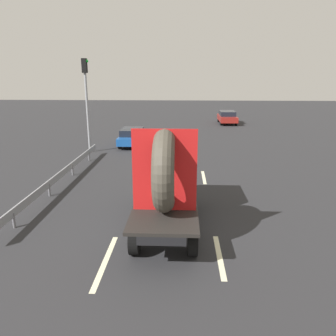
{
  "coord_description": "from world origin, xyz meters",
  "views": [
    {
      "loc": [
        0.53,
        -10.79,
        5.1
      ],
      "look_at": [
        0.01,
        0.66,
        1.86
      ],
      "focal_mm": 35.09,
      "sensor_mm": 36.0,
      "label": 1
    }
  ],
  "objects_px": {
    "flatbed_truck": "(167,175)",
    "traffic_light": "(86,93)",
    "distant_sedan": "(132,136)",
    "oncoming_car": "(227,117)"
  },
  "relations": [
    {
      "from": "flatbed_truck",
      "to": "distant_sedan",
      "type": "height_order",
      "value": "flatbed_truck"
    },
    {
      "from": "distant_sedan",
      "to": "oncoming_car",
      "type": "height_order",
      "value": "oncoming_car"
    },
    {
      "from": "traffic_light",
      "to": "oncoming_car",
      "type": "bearing_deg",
      "value": 51.97
    },
    {
      "from": "flatbed_truck",
      "to": "traffic_light",
      "type": "xyz_separation_m",
      "value": [
        -5.88,
        10.96,
        2.24
      ]
    },
    {
      "from": "flatbed_truck",
      "to": "traffic_light",
      "type": "bearing_deg",
      "value": 118.2
    },
    {
      "from": "flatbed_truck",
      "to": "distant_sedan",
      "type": "distance_m",
      "value": 13.7
    },
    {
      "from": "traffic_light",
      "to": "distant_sedan",
      "type": "bearing_deg",
      "value": 41.59
    },
    {
      "from": "distant_sedan",
      "to": "traffic_light",
      "type": "height_order",
      "value": "traffic_light"
    },
    {
      "from": "oncoming_car",
      "to": "distant_sedan",
      "type": "bearing_deg",
      "value": -125.61
    },
    {
      "from": "distant_sedan",
      "to": "traffic_light",
      "type": "relative_size",
      "value": 0.64
    }
  ]
}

